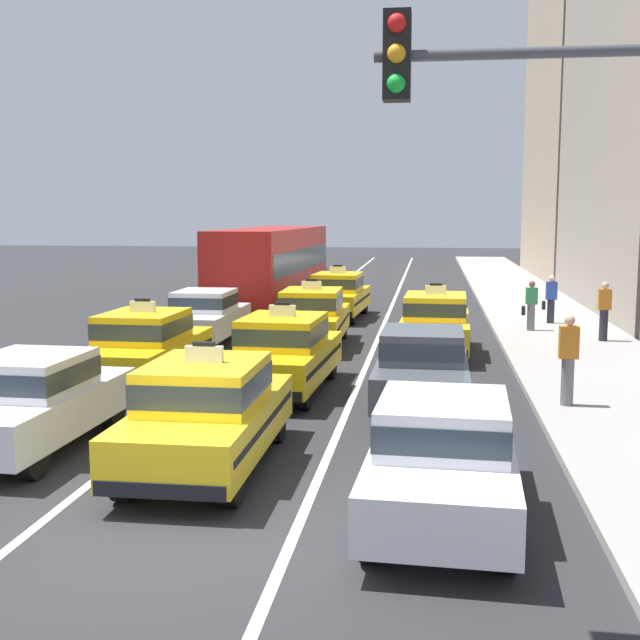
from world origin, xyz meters
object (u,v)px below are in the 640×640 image
taxi_center_third (312,316)px  sedan_right_second (422,366)px  sedan_left_third (205,315)px  pedestrian_far_corner (604,311)px  taxi_center_second (284,352)px  pedestrian_near_crosswalk (568,360)px  traffic_light_pole (585,216)px  pedestrian_mid_block (531,306)px  bus_left_fourth (272,264)px  taxi_center_nearest (207,412)px  sedan_right_nearest (443,454)px  pedestrian_by_storefront (551,299)px  sedan_left_nearest (33,399)px  taxi_center_fourth (338,294)px  sedan_left_fifth (303,273)px  taxi_left_second (145,346)px  taxi_right_third (435,323)px

taxi_center_third → sedan_right_second: taxi_center_third is taller
sedan_left_third → pedestrian_far_corner: size_ratio=2.51×
taxi_center_second → pedestrian_near_crosswalk: taxi_center_second is taller
pedestrian_near_crosswalk → traffic_light_pole: bearing=-98.9°
pedestrian_mid_block → sedan_right_second: bearing=-107.9°
bus_left_fourth → taxi_center_nearest: size_ratio=2.47×
sedan_right_nearest → pedestrian_mid_block: (2.95, 16.04, 0.08)m
pedestrian_by_storefront → pedestrian_mid_block: bearing=-115.3°
sedan_right_second → traffic_light_pole: 9.13m
sedan_left_nearest → taxi_center_fourth: size_ratio=0.93×
bus_left_fourth → taxi_center_second: size_ratio=2.43×
sedan_left_fifth → sedan_right_second: (6.17, -24.13, 0.00)m
taxi_center_nearest → pedestrian_near_crosswalk: size_ratio=2.60×
sedan_left_third → taxi_center_fourth: size_ratio=0.93×
taxi_center_second → sedan_right_second: (2.96, -1.06, -0.03)m
sedan_left_nearest → taxi_center_second: bearing=55.6°
pedestrian_far_corner → traffic_light_pole: bearing=-102.3°
sedan_left_fifth → traffic_light_pole: traffic_light_pole is taller
taxi_left_second → pedestrian_far_corner: size_ratio=2.68×
sedan_left_nearest → taxi_center_nearest: 3.13m
sedan_right_second → pedestrian_by_storefront: bearing=71.0°
pedestrian_far_corner → taxi_center_fourth: bearing=148.8°
taxi_center_second → traffic_light_pole: bearing=-65.3°
taxi_center_fourth → pedestrian_mid_block: bearing=-26.0°
sedan_right_nearest → sedan_right_second: size_ratio=1.01×
pedestrian_far_corner → bus_left_fourth: bearing=146.2°
sedan_left_fifth → pedestrian_mid_block: (9.45, -13.96, 0.08)m
taxi_center_third → traffic_light_pole: traffic_light_pole is taller
taxi_left_second → sedan_left_third: taxi_left_second is taller
sedan_left_third → sedan_right_nearest: size_ratio=0.98×
taxi_left_second → taxi_center_fourth: (2.97, 11.94, 0.00)m
taxi_center_nearest → pedestrian_far_corner: bearing=56.7°
pedestrian_by_storefront → traffic_light_pole: traffic_light_pole is taller
taxi_center_nearest → taxi_left_second: bearing=118.0°
sedan_left_nearest → taxi_center_third: 11.19m
sedan_left_third → bus_left_fourth: size_ratio=0.38×
sedan_left_fifth → taxi_center_fourth: 11.21m
bus_left_fourth → sedan_left_third: bearing=-92.2°
taxi_center_nearest → traffic_light_pole: traffic_light_pole is taller
taxi_center_second → taxi_center_third: size_ratio=1.01×
taxi_center_second → taxi_right_third: size_ratio=1.00×
pedestrian_mid_block → taxi_center_fourth: bearing=154.0°
sedan_right_nearest → taxi_right_third: size_ratio=0.95×
taxi_left_second → taxi_center_third: bearing=62.7°
pedestrian_by_storefront → pedestrian_far_corner: 3.82m
sedan_left_nearest → bus_left_fourth: bearing=89.6°
sedan_left_fifth → pedestrian_by_storefront: pedestrian_by_storefront is taller
sedan_left_fifth → sedan_right_nearest: (6.49, -30.00, 0.00)m
pedestrian_far_corner → taxi_center_nearest: bearing=-123.3°
sedan_left_third → pedestrian_mid_block: (9.70, 2.98, 0.08)m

